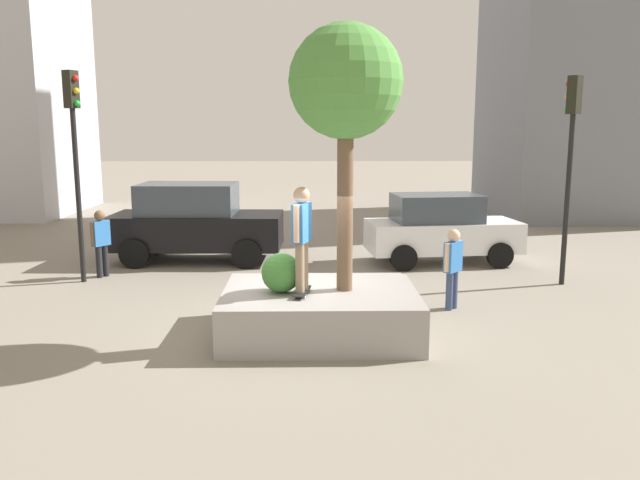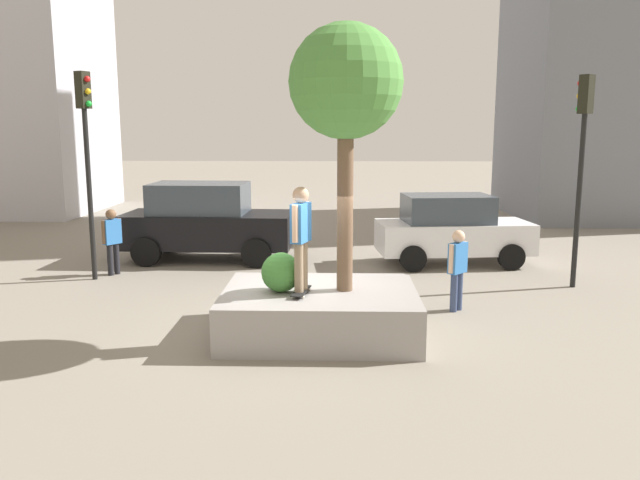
% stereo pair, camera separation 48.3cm
% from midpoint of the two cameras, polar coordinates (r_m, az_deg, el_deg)
% --- Properties ---
extents(ground_plane, '(120.00, 120.00, 0.00)m').
position_cam_midpoint_polar(ground_plane, '(11.79, -3.32, -7.99)').
color(ground_plane, gray).
extents(planter_ledge, '(3.43, 2.65, 0.82)m').
position_cam_midpoint_polar(planter_ledge, '(11.34, -1.23, -6.54)').
color(planter_ledge, gray).
rests_on(planter_ledge, ground).
extents(plaza_tree, '(1.94, 1.94, 4.57)m').
position_cam_midpoint_polar(plaza_tree, '(10.90, 1.04, 13.79)').
color(plaza_tree, brown).
rests_on(plaza_tree, planter_ledge).
extents(boxwood_shrub, '(0.69, 0.69, 0.69)m').
position_cam_midpoint_polar(boxwood_shrub, '(11.04, -4.77, -2.97)').
color(boxwood_shrub, '#3D7A33').
rests_on(boxwood_shrub, planter_ledge).
extents(skateboard, '(0.33, 0.82, 0.07)m').
position_cam_midpoint_polar(skateboard, '(10.91, -2.91, -4.67)').
color(skateboard, black).
rests_on(skateboard, planter_ledge).
extents(skateboarder, '(0.35, 0.58, 1.79)m').
position_cam_midpoint_polar(skateboarder, '(10.69, -2.96, 0.78)').
color(skateboarder, '#847056').
rests_on(skateboarder, skateboard).
extents(sedan_parked, '(4.70, 2.29, 2.16)m').
position_cam_midpoint_polar(sedan_parked, '(17.83, -12.01, 1.61)').
color(sedan_parked, black).
rests_on(sedan_parked, ground).
extents(police_car, '(4.22, 2.25, 1.89)m').
position_cam_midpoint_polar(police_car, '(17.45, 10.07, 1.05)').
color(police_car, white).
rests_on(police_car, ground).
extents(traffic_light_corner, '(0.37, 0.37, 4.81)m').
position_cam_midpoint_polar(traffic_light_corner, '(15.56, 20.86, 8.00)').
color(traffic_light_corner, black).
rests_on(traffic_light_corner, ground).
extents(traffic_light_median, '(0.37, 0.35, 4.95)m').
position_cam_midpoint_polar(traffic_light_median, '(15.95, -22.09, 8.26)').
color(traffic_light_median, black).
rests_on(traffic_light_median, ground).
extents(pedestrian_crossing, '(0.41, 0.48, 1.67)m').
position_cam_midpoint_polar(pedestrian_crossing, '(16.54, -19.98, 0.11)').
color(pedestrian_crossing, black).
rests_on(pedestrian_crossing, ground).
extents(passerby_with_bag, '(0.44, 0.45, 1.65)m').
position_cam_midpoint_polar(passerby_with_bag, '(12.99, 10.87, -2.09)').
color(passerby_with_bag, navy).
rests_on(passerby_with_bag, ground).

